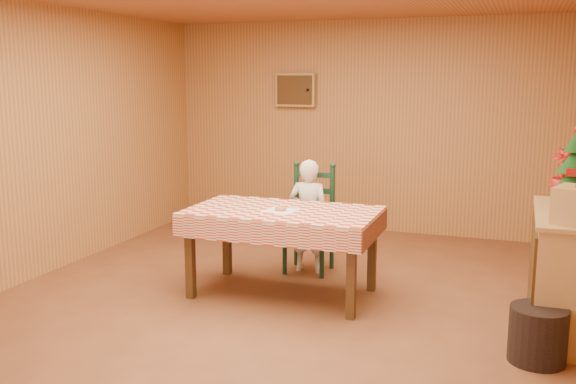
% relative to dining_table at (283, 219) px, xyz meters
% --- Properties ---
extents(ground, '(6.00, 6.00, 0.00)m').
position_rel_dining_table_xyz_m(ground, '(0.09, -0.31, -0.69)').
color(ground, brown).
rests_on(ground, ground).
extents(cabin_walls, '(5.10, 6.05, 2.65)m').
position_rel_dining_table_xyz_m(cabin_walls, '(0.09, 0.22, 1.14)').
color(cabin_walls, '#B37A40').
rests_on(cabin_walls, ground).
extents(dining_table, '(1.66, 0.96, 0.77)m').
position_rel_dining_table_xyz_m(dining_table, '(0.00, 0.00, 0.00)').
color(dining_table, '#472D13').
rests_on(dining_table, ground).
extents(ladder_chair, '(0.44, 0.40, 1.08)m').
position_rel_dining_table_xyz_m(ladder_chair, '(-0.00, 0.79, -0.18)').
color(ladder_chair, black).
rests_on(ladder_chair, ground).
extents(seated_child, '(0.41, 0.27, 1.12)m').
position_rel_dining_table_xyz_m(seated_child, '(0.00, 0.73, -0.13)').
color(seated_child, silver).
rests_on(seated_child, ground).
extents(napkin, '(0.29, 0.29, 0.00)m').
position_rel_dining_table_xyz_m(napkin, '(-0.00, -0.05, 0.08)').
color(napkin, white).
rests_on(napkin, dining_table).
extents(donut, '(0.14, 0.14, 0.04)m').
position_rel_dining_table_xyz_m(donut, '(-0.00, -0.05, 0.10)').
color(donut, '#BD7E43').
rests_on(donut, napkin).
extents(shelf_unit, '(0.54, 1.24, 0.93)m').
position_rel_dining_table_xyz_m(shelf_unit, '(2.31, -0.07, -0.22)').
color(shelf_unit, tan).
rests_on(shelf_unit, ground).
extents(christmas_tree, '(0.34, 0.34, 0.62)m').
position_rel_dining_table_xyz_m(christmas_tree, '(2.32, 0.18, 0.52)').
color(christmas_tree, '#472D13').
rests_on(christmas_tree, shelf_unit).
extents(flower_arrangement, '(0.29, 0.29, 0.42)m').
position_rel_dining_table_xyz_m(flower_arrangement, '(2.27, 0.48, 0.45)').
color(flower_arrangement, maroon).
rests_on(flower_arrangement, shelf_unit).
extents(storage_bin, '(0.41, 0.41, 0.38)m').
position_rel_dining_table_xyz_m(storage_bin, '(2.11, -0.70, -0.50)').
color(storage_bin, black).
rests_on(storage_bin, ground).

